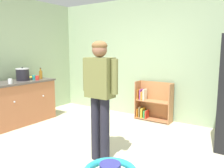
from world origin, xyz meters
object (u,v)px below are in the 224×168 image
at_px(white_cup, 10,81).
at_px(teal_cup, 34,77).
at_px(standing_person, 100,90).
at_px(banana_bunch, 32,77).
at_px(amber_bottle, 41,74).
at_px(red_cup, 37,78).
at_px(kitchen_counter, 5,105).
at_px(yellow_cup, 41,76).
at_px(bookshelf, 152,103).
at_px(crock_pot, 23,74).

bearing_deg(white_cup, teal_cup, 100.02).
distance_m(standing_person, banana_bunch, 2.69).
relative_size(amber_bottle, red_cup, 2.59).
relative_size(kitchen_counter, yellow_cup, 22.12).
bearing_deg(bookshelf, yellow_cup, -153.66).
bearing_deg(teal_cup, red_cup, -4.61).
bearing_deg(amber_bottle, teal_cup, -91.00).
xyz_separation_m(bookshelf, standing_person, (0.18, -2.14, 0.64)).
relative_size(standing_person, yellow_cup, 17.56).
xyz_separation_m(amber_bottle, yellow_cup, (-0.15, 0.12, -0.05)).
relative_size(bookshelf, crock_pot, 2.95).
bearing_deg(standing_person, crock_pot, 168.52).
height_order(kitchen_counter, standing_person, standing_person).
bearing_deg(banana_bunch, crock_pot, -66.85).
distance_m(banana_bunch, yellow_cup, 0.20).
xyz_separation_m(bookshelf, amber_bottle, (-2.15, -1.26, 0.63)).
bearing_deg(red_cup, bookshelf, 35.49).
bearing_deg(white_cup, banana_bunch, 114.63).
bearing_deg(kitchen_counter, red_cup, 72.50).
relative_size(banana_bunch, white_cup, 1.67).
distance_m(kitchen_counter, standing_person, 2.47).
bearing_deg(teal_cup, banana_bunch, 153.70).
height_order(standing_person, red_cup, standing_person).
bearing_deg(banana_bunch, bookshelf, 29.05).
relative_size(banana_bunch, teal_cup, 1.67).
bearing_deg(bookshelf, kitchen_counter, -136.89).
relative_size(bookshelf, amber_bottle, 3.46).
bearing_deg(bookshelf, crock_pot, -143.60).
bearing_deg(crock_pot, standing_person, -11.48).
xyz_separation_m(bookshelf, crock_pot, (-2.24, -1.65, 0.66)).
bearing_deg(bookshelf, amber_bottle, -149.66).
bearing_deg(yellow_cup, amber_bottle, -37.71).
bearing_deg(red_cup, crock_pot, -135.82).
xyz_separation_m(yellow_cup, teal_cup, (0.15, -0.30, 0.00)).
height_order(amber_bottle, yellow_cup, amber_bottle).
distance_m(standing_person, white_cup, 2.21).
xyz_separation_m(standing_person, amber_bottle, (-2.32, 0.89, -0.01)).
relative_size(standing_person, crock_pot, 5.80).
relative_size(standing_person, white_cup, 17.56).
relative_size(amber_bottle, yellow_cup, 2.59).
xyz_separation_m(kitchen_counter, yellow_cup, (-0.07, 0.95, 0.50)).
bearing_deg(banana_bunch, yellow_cup, 66.06).
xyz_separation_m(kitchen_counter, amber_bottle, (0.08, 0.83, 0.55)).
xyz_separation_m(crock_pot, white_cup, (0.20, -0.42, -0.08)).
bearing_deg(bookshelf, teal_cup, -146.25).
relative_size(white_cup, teal_cup, 1.00).
xyz_separation_m(crock_pot, yellow_cup, (-0.06, 0.51, -0.08)).
bearing_deg(white_cup, kitchen_counter, -174.91).
height_order(crock_pot, yellow_cup, crock_pot).
relative_size(kitchen_counter, amber_bottle, 8.54).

